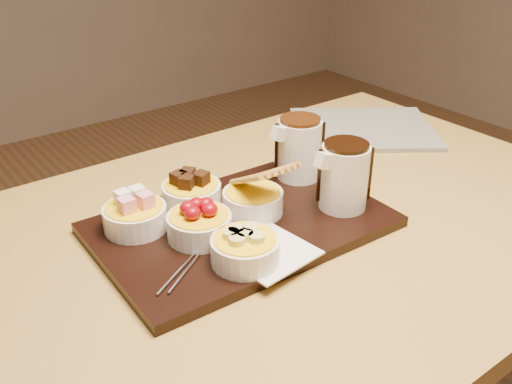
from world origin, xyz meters
TOP-DOWN VIEW (x-y plane):
  - dining_table at (0.00, 0.00)m, footprint 1.20×0.80m
  - serving_board at (-0.08, 0.02)m, footprint 0.47×0.32m
  - napkin at (-0.10, -0.08)m, footprint 0.13×0.13m
  - bowl_marshmallows at (-0.23, 0.10)m, footprint 0.10×0.10m
  - bowl_cake at (-0.11, 0.11)m, footprint 0.10×0.10m
  - bowl_strawberries at (-0.16, 0.02)m, footprint 0.10×0.10m
  - bowl_biscotti at (-0.05, 0.03)m, footprint 0.10×0.10m
  - bowl_bananas at (-0.14, -0.07)m, footprint 0.10×0.10m
  - pitcher_dark_chocolate at (0.09, -0.04)m, footprint 0.08×0.08m
  - pitcher_milk_chocolate at (0.10, 0.09)m, footprint 0.08×0.08m
  - fondue_skewers at (-0.17, -0.00)m, footprint 0.16×0.24m
  - newspaper at (0.40, 0.20)m, footprint 0.40×0.39m

SIDE VIEW (x-z plane):
  - dining_table at x=0.00m, z-range 0.28..1.03m
  - newspaper at x=0.40m, z-range 0.75..0.76m
  - serving_board at x=-0.08m, z-range 0.75..0.77m
  - napkin at x=-0.10m, z-range 0.77..0.77m
  - fondue_skewers at x=-0.17m, z-range 0.77..0.78m
  - bowl_marshmallows at x=-0.23m, z-range 0.77..0.81m
  - bowl_cake at x=-0.11m, z-range 0.77..0.81m
  - bowl_strawberries at x=-0.16m, z-range 0.77..0.81m
  - bowl_biscotti at x=-0.05m, z-range 0.77..0.81m
  - bowl_bananas at x=-0.14m, z-range 0.77..0.81m
  - pitcher_dark_chocolate at x=0.09m, z-range 0.77..0.88m
  - pitcher_milk_chocolate at x=0.10m, z-range 0.77..0.88m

